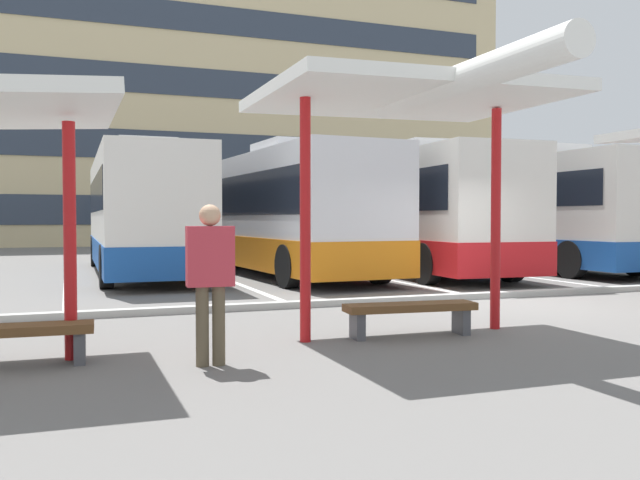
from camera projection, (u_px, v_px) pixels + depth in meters
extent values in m
plane|color=slate|center=(506.00, 303.00, 12.67)|extent=(160.00, 160.00, 0.00)
cube|color=#D1BC8C|center=(185.00, 106.00, 46.21)|extent=(40.01, 14.80, 18.58)
cube|color=#2D3847|center=(207.00, 210.00, 39.50)|extent=(36.81, 0.08, 1.63)
cube|color=#2D3847|center=(207.00, 147.00, 39.38)|extent=(36.81, 0.08, 1.63)
cube|color=#2D3847|center=(206.00, 83.00, 39.25)|extent=(36.81, 0.08, 1.63)
cube|color=#2D3847|center=(206.00, 19.00, 39.13)|extent=(36.81, 0.08, 1.63)
cube|color=silver|center=(141.00, 212.00, 19.02)|extent=(2.50, 10.75, 2.99)
cube|color=#194C9E|center=(141.00, 252.00, 19.06)|extent=(2.54, 10.79, 0.72)
cube|color=black|center=(140.00, 195.00, 19.01)|extent=(2.52, 9.89, 0.95)
cube|color=black|center=(126.00, 203.00, 24.02)|extent=(2.12, 0.10, 1.80)
cube|color=silver|center=(145.00, 148.00, 17.71)|extent=(1.46, 2.21, 0.36)
cylinder|color=black|center=(96.00, 251.00, 22.22)|extent=(0.31, 1.00, 1.00)
cylinder|color=black|center=(164.00, 250.00, 22.98)|extent=(0.31, 1.00, 1.00)
cylinder|color=black|center=(106.00, 267.00, 15.15)|extent=(0.31, 1.00, 1.00)
cylinder|color=black|center=(204.00, 264.00, 15.91)|extent=(0.31, 1.00, 1.00)
cube|color=silver|center=(271.00, 211.00, 19.66)|extent=(3.26, 12.08, 3.02)
cube|color=orange|center=(271.00, 249.00, 19.70)|extent=(3.30, 12.12, 0.83)
cube|color=black|center=(271.00, 197.00, 19.65)|extent=(3.24, 11.13, 1.08)
cube|color=black|center=(217.00, 203.00, 25.07)|extent=(2.25, 0.21, 1.81)
cube|color=silver|center=(290.00, 149.00, 18.24)|extent=(1.66, 2.29, 0.36)
cylinder|color=black|center=(196.00, 250.00, 23.21)|extent=(0.36, 1.02, 1.00)
cylinder|color=black|center=(260.00, 248.00, 24.17)|extent=(0.36, 1.02, 1.00)
cylinder|color=black|center=(288.00, 266.00, 15.23)|extent=(0.36, 1.02, 1.00)
cylinder|color=black|center=(379.00, 263.00, 16.19)|extent=(0.36, 1.02, 1.00)
cube|color=silver|center=(401.00, 211.00, 20.17)|extent=(2.99, 11.30, 3.07)
cube|color=red|center=(400.00, 249.00, 20.21)|extent=(3.04, 11.35, 0.78)
cube|color=black|center=(401.00, 195.00, 20.15)|extent=(2.99, 10.41, 1.02)
cube|color=black|center=(338.00, 203.00, 25.45)|extent=(2.21, 0.18, 1.84)
cube|color=silver|center=(422.00, 149.00, 18.78)|extent=(1.60, 2.26, 0.36)
cylinder|color=black|center=(322.00, 249.00, 23.65)|extent=(0.34, 1.01, 1.00)
cylinder|color=black|center=(383.00, 248.00, 24.37)|extent=(0.34, 1.01, 1.00)
cylinder|color=black|center=(428.00, 264.00, 16.05)|extent=(0.34, 1.01, 1.00)
cylinder|color=black|center=(511.00, 262.00, 16.77)|extent=(0.34, 1.01, 1.00)
cube|color=silver|center=(517.00, 211.00, 21.52)|extent=(2.51, 10.72, 3.09)
cube|color=#194C9E|center=(517.00, 248.00, 21.56)|extent=(2.55, 10.76, 0.74)
cube|color=black|center=(517.00, 194.00, 21.50)|extent=(2.53, 9.86, 0.91)
cube|color=black|center=(432.00, 203.00, 26.48)|extent=(2.15, 0.09, 1.86)
cube|color=silver|center=(546.00, 153.00, 20.22)|extent=(1.48, 2.21, 0.36)
cylinder|color=black|center=(427.00, 248.00, 24.66)|extent=(0.31, 1.00, 1.00)
cylinder|color=black|center=(479.00, 247.00, 25.47)|extent=(0.31, 1.00, 1.00)
cylinder|color=black|center=(572.00, 260.00, 17.66)|extent=(0.31, 1.00, 1.00)
cylinder|color=black|center=(637.00, 258.00, 18.47)|extent=(0.31, 1.00, 1.00)
cube|color=white|center=(67.00, 281.00, 17.08)|extent=(0.16, 14.00, 0.01)
cube|color=white|center=(218.00, 276.00, 18.44)|extent=(0.16, 14.00, 0.01)
cube|color=white|center=(348.00, 272.00, 19.81)|extent=(0.16, 14.00, 0.01)
cube|color=white|center=(461.00, 268.00, 21.18)|extent=(0.16, 14.00, 0.01)
cube|color=white|center=(561.00, 265.00, 22.54)|extent=(0.16, 14.00, 0.01)
cylinder|color=red|center=(70.00, 241.00, 7.54)|extent=(0.14, 0.14, 2.67)
cube|color=#4C4C51|center=(80.00, 347.00, 7.39)|extent=(0.14, 0.34, 0.35)
cylinder|color=red|center=(305.00, 219.00, 8.63)|extent=(0.14, 0.14, 3.16)
cylinder|color=red|center=(496.00, 219.00, 9.65)|extent=(0.14, 0.14, 3.16)
cube|color=white|center=(406.00, 97.00, 9.08)|extent=(3.90, 2.98, 0.22)
cylinder|color=white|center=(461.00, 80.00, 7.83)|extent=(0.36, 3.90, 0.36)
cube|color=brown|center=(410.00, 307.00, 9.04)|extent=(1.84, 0.58, 0.10)
cube|color=#4C4C51|center=(357.00, 326.00, 8.85)|extent=(0.15, 0.35, 0.35)
cube|color=#4C4C51|center=(461.00, 321.00, 9.25)|extent=(0.15, 0.35, 0.35)
cube|color=#ADADA8|center=(485.00, 295.00, 13.32)|extent=(44.00, 0.24, 0.12)
cylinder|color=brown|center=(219.00, 326.00, 7.28)|extent=(0.14, 0.14, 0.86)
cylinder|color=brown|center=(202.00, 326.00, 7.22)|extent=(0.14, 0.14, 0.86)
cube|color=#BF333F|center=(210.00, 256.00, 7.23)|extent=(0.51, 0.25, 0.65)
sphere|color=tan|center=(210.00, 215.00, 7.21)|extent=(0.23, 0.23, 0.23)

